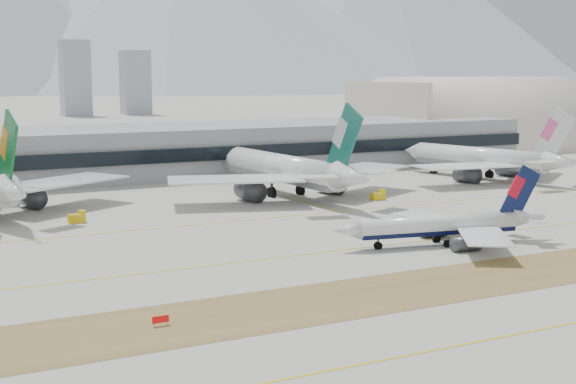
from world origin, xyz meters
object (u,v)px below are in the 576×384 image
terminal (122,152)px  widebody_china_air (486,159)px  widebody_cathay (289,171)px  hangar (473,149)px  taxiing_airliner (446,226)px

terminal → widebody_china_air: bearing=-30.7°
widebody_cathay → widebody_china_air: widebody_cathay is taller
widebody_cathay → terminal: widebody_cathay is taller
terminal → hangar: size_ratio=3.08×
widebody_china_air → hangar: bearing=-52.4°
taxiing_airliner → widebody_cathay: 65.12m
taxiing_airliner → widebody_china_air: (68.51, 68.18, 2.46)m
widebody_cathay → widebody_china_air: 67.97m
widebody_cathay → hangar: size_ratio=0.78×
widebody_cathay → hangar: (127.78, 79.59, -6.60)m
terminal → hangar: 156.05m
widebody_china_air → terminal: 110.15m
widebody_cathay → terminal: 65.19m
hangar → widebody_cathay: bearing=-148.1°
widebody_cathay → terminal: bearing=20.3°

